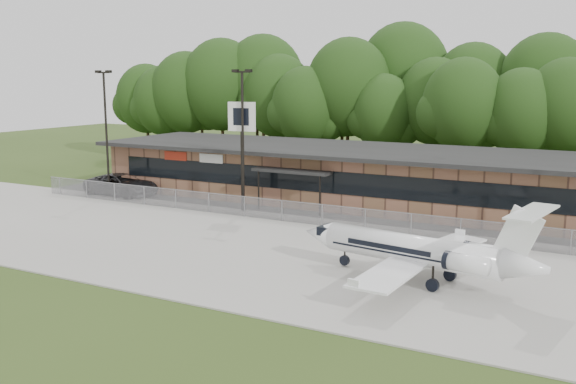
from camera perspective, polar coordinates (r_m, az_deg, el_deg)
The scene contains 11 objects.
ground at distance 31.03m, azimuth -12.44°, elevation -8.25°, with size 160.00×160.00×0.00m, color #324819.
apron at distance 37.17m, azimuth -4.39°, elevation -4.89°, with size 64.00×18.00×0.08m, color #9E9B93.
parking_lot at distance 46.99m, azimuth 3.17°, elevation -1.70°, with size 50.00×9.00×0.06m, color #383835.
terminal at distance 50.61m, azimuth 5.32°, elevation 1.60°, with size 41.00×11.65×4.30m.
fence at distance 42.89m, azimuth 0.63°, elevation -1.81°, with size 46.00×0.04×1.52m.
treeline at distance 67.10m, azimuth 11.48°, elevation 8.10°, with size 72.00×12.00×15.00m, color #1F3912, non-canonical shape.
light_pole_left at distance 53.95m, azimuth -15.88°, elevation 5.85°, with size 1.55×0.30×10.23m.
light_pole_mid at distance 45.90m, azimuth -4.05°, elevation 5.52°, with size 1.55×0.30×10.23m.
business_jet at distance 31.07m, azimuth 11.65°, elevation -5.27°, with size 12.66×11.34×4.26m.
suv at distance 54.82m, azimuth -14.55°, elevation 0.63°, with size 3.00×6.52×1.81m, color #313033.
pole_sign at distance 46.28m, azimuth -4.12°, elevation 5.68°, with size 2.09×0.48×7.94m.
Camera 1 is at (19.40, -22.20, 9.68)m, focal length 40.00 mm.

